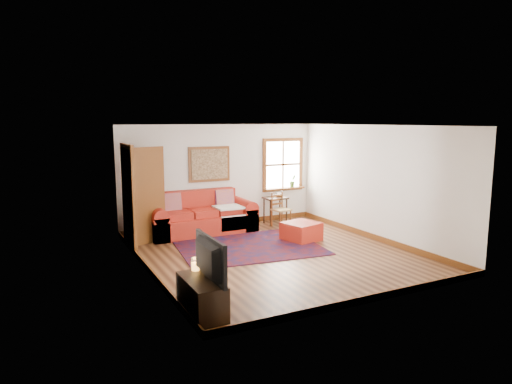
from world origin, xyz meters
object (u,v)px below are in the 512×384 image
red_leather_sofa (201,219)px  ladder_back_chair (280,208)px  media_cabinet (202,298)px  red_ottoman (301,231)px  side_table (275,202)px

red_leather_sofa → ladder_back_chair: red_leather_sofa is taller
ladder_back_chair → media_cabinet: size_ratio=0.90×
ladder_back_chair → media_cabinet: 5.41m
red_ottoman → media_cabinet: size_ratio=0.73×
side_table → media_cabinet: 5.69m
red_leather_sofa → ladder_back_chair: size_ratio=2.92×
red_leather_sofa → red_ottoman: 2.37m
red_leather_sofa → side_table: bearing=1.5°
media_cabinet → ladder_back_chair: bearing=49.2°
red_leather_sofa → side_table: size_ratio=3.65×
red_leather_sofa → red_ottoman: bearing=-43.4°
red_leather_sofa → ladder_back_chair: (1.96, -0.27, 0.13)m
red_ottoman → media_cabinet: media_cabinet is taller
red_ottoman → media_cabinet: 4.28m
ladder_back_chair → red_ottoman: bearing=-100.0°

